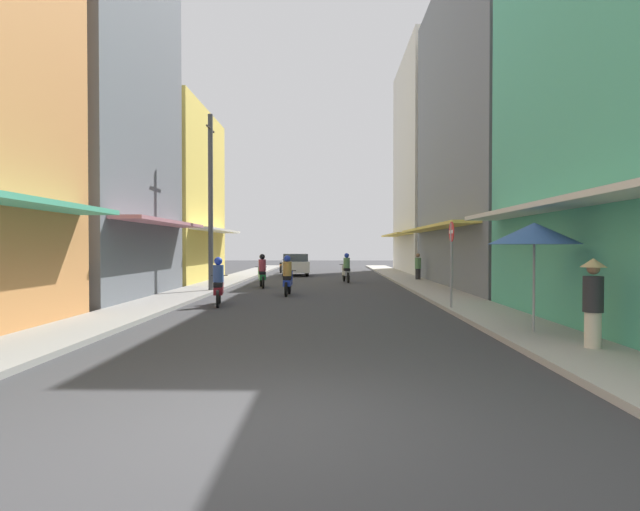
{
  "coord_description": "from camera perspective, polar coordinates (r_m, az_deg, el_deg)",
  "views": [
    {
      "loc": [
        0.65,
        -5.38,
        1.9
      ],
      "look_at": [
        0.16,
        18.36,
        1.5
      ],
      "focal_mm": 28.51,
      "sensor_mm": 36.0,
      "label": 1
    }
  ],
  "objects": [
    {
      "name": "ground_plane",
      "position": [
        23.42,
        -0.41,
        -3.7
      ],
      "size": [
        96.56,
        96.56,
        0.0
      ],
      "primitive_type": "plane",
      "color": "#38383A"
    },
    {
      "name": "sidewalk_right",
      "position": [
        23.81,
        11.75,
        -3.5
      ],
      "size": [
        1.89,
        51.89,
        0.12
      ],
      "primitive_type": "cube",
      "color": "#ADA89E",
      "rests_on": "ground"
    },
    {
      "name": "motorbike_blue",
      "position": [
        20.01,
        -3.63,
        -2.47
      ],
      "size": [
        0.55,
        1.81,
        1.58
      ],
      "color": "black",
      "rests_on": "ground"
    },
    {
      "name": "motorbike_green",
      "position": [
        23.93,
        -6.53,
        -1.91
      ],
      "size": [
        0.64,
        1.78,
        1.58
      ],
      "color": "black",
      "rests_on": "ground"
    },
    {
      "name": "motorbike_maroon",
      "position": [
        16.78,
        -11.32,
        -3.15
      ],
      "size": [
        0.59,
        1.8,
        1.58
      ],
      "color": "black",
      "rests_on": "ground"
    },
    {
      "name": "building_right_far",
      "position": [
        38.91,
        13.69,
        9.81
      ],
      "size": [
        7.05,
        11.09,
        15.82
      ],
      "color": "silver",
      "rests_on": "ground"
    },
    {
      "name": "motorbike_orange",
      "position": [
        37.73,
        -4.09,
        -1.16
      ],
      "size": [
        0.61,
        1.79,
        0.96
      ],
      "color": "black",
      "rests_on": "ground"
    },
    {
      "name": "pedestrian_foreground",
      "position": [
        10.22,
        28.31,
        -4.44
      ],
      "size": [
        0.44,
        0.44,
        1.71
      ],
      "color": "beige",
      "rests_on": "ground"
    },
    {
      "name": "parked_car",
      "position": [
        33.96,
        -2.76,
        -1.0
      ],
      "size": [
        2.06,
        4.22,
        1.45
      ],
      "color": "silver",
      "rests_on": "ground"
    },
    {
      "name": "utility_pole",
      "position": [
        21.56,
        -12.18,
        5.9
      ],
      "size": [
        0.2,
        1.2,
        7.37
      ],
      "color": "#4C4C4F",
      "rests_on": "ground"
    },
    {
      "name": "building_left_far",
      "position": [
        29.06,
        -18.21,
        6.3
      ],
      "size": [
        7.05,
        8.48,
        9.27
      ],
      "color": "#EFD159",
      "rests_on": "ground"
    },
    {
      "name": "vendor_umbrella",
      "position": [
        11.49,
        22.91,
        2.28
      ],
      "size": [
        1.86,
        1.86,
        2.41
      ],
      "color": "#99999E",
      "rests_on": "ground"
    },
    {
      "name": "sidewalk_left",
      "position": [
        24.08,
        -12.42,
        -3.45
      ],
      "size": [
        1.89,
        51.89,
        0.12
      ],
      "primitive_type": "cube",
      "color": "gray",
      "rests_on": "ground"
    },
    {
      "name": "pedestrian_midway",
      "position": [
        28.48,
        10.94,
        -1.33
      ],
      "size": [
        0.34,
        0.34,
        1.55
      ],
      "color": "#262628",
      "rests_on": "ground"
    },
    {
      "name": "street_sign_no_entry",
      "position": [
        15.43,
        14.53,
        0.24
      ],
      "size": [
        0.07,
        0.6,
        2.65
      ],
      "color": "gray",
      "rests_on": "ground"
    },
    {
      "name": "building_right_mid",
      "position": [
        26.06,
        20.28,
        13.26
      ],
      "size": [
        7.05,
        13.86,
        14.97
      ],
      "color": "slate",
      "rests_on": "ground"
    },
    {
      "name": "motorbike_silver",
      "position": [
        27.31,
        2.95,
        -1.55
      ],
      "size": [
        0.56,
        1.8,
        1.58
      ],
      "color": "black",
      "rests_on": "ground"
    },
    {
      "name": "building_left_mid",
      "position": [
        21.34,
        -26.43,
        14.15
      ],
      "size": [
        7.05,
        8.04,
        13.63
      ],
      "color": "slate",
      "rests_on": "ground"
    }
  ]
}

